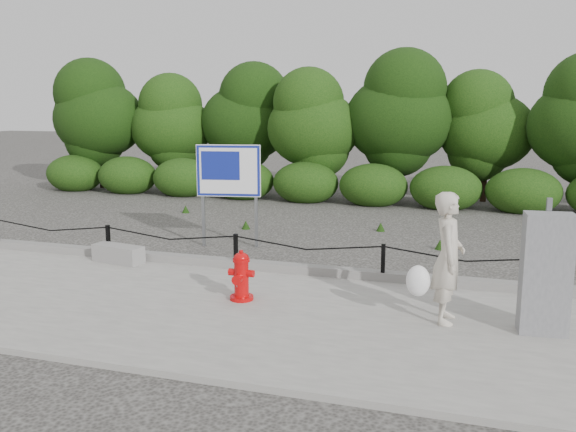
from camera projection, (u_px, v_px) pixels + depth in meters
The scene contains 10 objects.
ground at pixel (236, 273), 10.39m from camera, with size 90.00×90.00×0.00m, color #2D2B28.
sidewalk at pixel (182, 307), 8.51m from camera, with size 14.00×4.00×0.08m, color gray.
curb at pixel (237, 264), 10.41m from camera, with size 14.00×0.22×0.14m, color slate.
chain_barrier at pixel (236, 247), 10.31m from camera, with size 10.06×0.06×0.60m.
treeline at pixel (356, 118), 18.26m from camera, with size 20.38×3.46×4.33m.
fire_hydrant at pixel (241, 276), 8.65m from camera, with size 0.38×0.38×0.72m.
pedestrian at pixel (446, 259), 7.70m from camera, with size 0.71×0.63×1.68m.
concrete_block at pixel (118, 254), 10.75m from camera, with size 0.95×0.33×0.31m, color gray.
utility_cabinet at pixel (546, 274), 7.33m from camera, with size 0.59×0.43×1.64m.
advertising_sign at pixel (228, 175), 12.03m from camera, with size 1.27×0.33×2.05m.
Camera 1 is at (3.88, -9.31, 2.84)m, focal length 38.00 mm.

